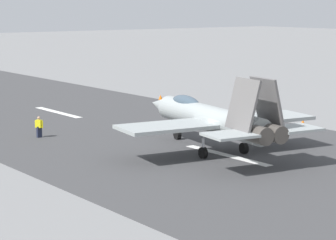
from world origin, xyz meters
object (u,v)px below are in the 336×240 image
at_px(crew_person, 39,127).
at_px(marker_cone_mid, 303,122).
at_px(marker_cone_far, 161,97).
at_px(fighter_jet, 211,118).

height_order(crew_person, marker_cone_mid, crew_person).
bearing_deg(crew_person, marker_cone_far, -60.10).
relative_size(fighter_jet, marker_cone_far, 30.72).
distance_m(fighter_jet, crew_person, 13.75).
relative_size(fighter_jet, marker_cone_mid, 30.72).
bearing_deg(crew_person, fighter_jet, -148.83).
height_order(fighter_jet, marker_cone_mid, fighter_jet).
relative_size(marker_cone_mid, marker_cone_far, 1.00).
height_order(fighter_jet, marker_cone_far, fighter_jet).
bearing_deg(fighter_jet, crew_person, 31.17).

